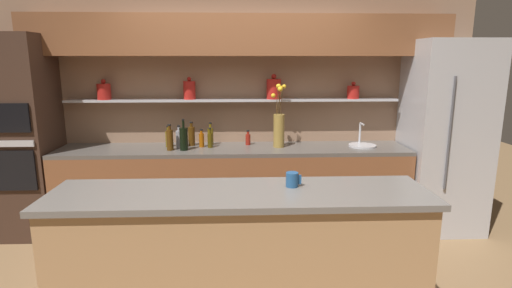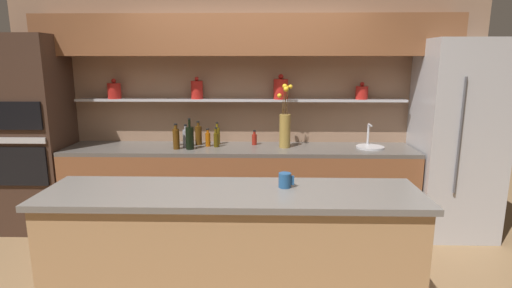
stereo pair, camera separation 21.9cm
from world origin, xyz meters
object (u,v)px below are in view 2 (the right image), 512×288
(bottle_wine_2, at_px, (190,138))
(bottle_oil_7, at_px, (176,137))
(bottle_sauce_0, at_px, (254,139))
(bottle_spirit_3, at_px, (198,135))
(oven_tower, at_px, (35,135))
(refrigerator, at_px, (456,140))
(sink_fixture, at_px, (370,146))
(bottle_oil_1, at_px, (216,139))
(coffee_mug, at_px, (285,180))
(bottle_spirit_4, at_px, (176,138))
(bottle_spirit_8, at_px, (186,138))
(flower_vase, at_px, (285,126))
(bottle_oil_6, at_px, (217,135))
(bottle_sauce_5, at_px, (208,139))

(bottle_wine_2, xyz_separation_m, bottle_oil_7, (-0.19, 0.17, -0.03))
(bottle_sauce_0, xyz_separation_m, bottle_spirit_3, (-0.62, -0.01, 0.04))
(oven_tower, xyz_separation_m, bottle_wine_2, (1.70, -0.09, -0.01))
(refrigerator, height_order, sink_fixture, refrigerator)
(oven_tower, xyz_separation_m, bottle_oil_7, (1.51, 0.07, -0.04))
(bottle_oil_1, xyz_separation_m, coffee_mug, (0.66, -1.68, 0.06))
(bottle_spirit_4, bearing_deg, sink_fixture, 2.95)
(bottle_spirit_8, bearing_deg, bottle_spirit_3, 45.35)
(bottle_spirit_4, height_order, coffee_mug, bottle_spirit_4)
(bottle_sauce_0, height_order, coffee_mug, coffee_mug)
(bottle_sauce_0, height_order, bottle_spirit_3, bottle_spirit_3)
(bottle_oil_1, height_order, bottle_wine_2, bottle_wine_2)
(sink_fixture, distance_m, bottle_sauce_0, 1.25)
(flower_vase, xyz_separation_m, bottle_spirit_3, (-0.95, 0.12, -0.12))
(bottle_spirit_4, bearing_deg, bottle_spirit_8, 54.85)
(bottle_sauce_0, relative_size, coffee_mug, 1.60)
(bottle_oil_6, bearing_deg, flower_vase, -10.28)
(bottle_sauce_0, relative_size, bottle_oil_6, 0.65)
(refrigerator, bearing_deg, flower_vase, 178.16)
(sink_fixture, bearing_deg, bottle_oil_7, 178.40)
(bottle_sauce_5, bearing_deg, flower_vase, -2.19)
(refrigerator, xyz_separation_m, bottle_sauce_0, (-2.11, 0.18, -0.04))
(sink_fixture, bearing_deg, bottle_oil_1, 179.62)
(flower_vase, height_order, bottle_oil_1, flower_vase)
(refrigerator, relative_size, bottle_wine_2, 6.24)
(bottle_oil_1, relative_size, bottle_spirit_8, 0.88)
(flower_vase, height_order, bottle_oil_6, flower_vase)
(sink_fixture, xyz_separation_m, bottle_oil_7, (-2.10, 0.06, 0.07))
(bottle_sauce_0, height_order, bottle_oil_7, bottle_oil_7)
(bottle_spirit_8, bearing_deg, oven_tower, -179.32)
(refrigerator, xyz_separation_m, oven_tower, (-4.48, 0.04, 0.02))
(coffee_mug, bearing_deg, bottle_spirit_3, 115.82)
(bottle_oil_7, xyz_separation_m, coffee_mug, (1.11, -1.73, 0.06))
(oven_tower, bearing_deg, bottle_sauce_5, 1.61)
(flower_vase, distance_m, sink_fixture, 0.93)
(bottle_wine_2, bearing_deg, refrigerator, 1.19)
(oven_tower, height_order, coffee_mug, oven_tower)
(bottle_spirit_8, bearing_deg, bottle_oil_7, 157.49)
(bottle_oil_6, distance_m, bottle_oil_7, 0.45)
(flower_vase, distance_m, bottle_spirit_4, 1.15)
(flower_vase, height_order, bottle_spirit_8, flower_vase)
(refrigerator, xyz_separation_m, coffee_mug, (-1.86, -1.62, 0.04))
(flower_vase, xyz_separation_m, bottle_spirit_4, (-1.14, -0.11, -0.11))
(bottle_oil_6, height_order, coffee_mug, bottle_oil_6)
(bottle_spirit_4, xyz_separation_m, coffee_mug, (1.07, -1.57, 0.03))
(bottle_oil_1, distance_m, bottle_oil_6, 0.13)
(flower_vase, distance_m, coffee_mug, 1.69)
(oven_tower, bearing_deg, bottle_spirit_8, 0.68)
(bottle_spirit_3, bearing_deg, flower_vase, -7.03)
(bottle_oil_1, bearing_deg, coffee_mug, -68.59)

